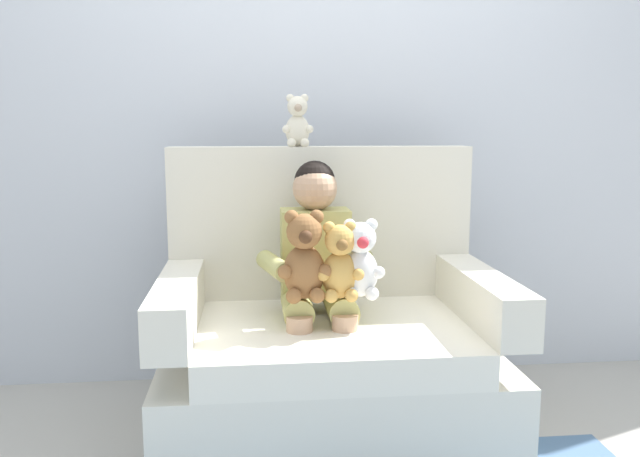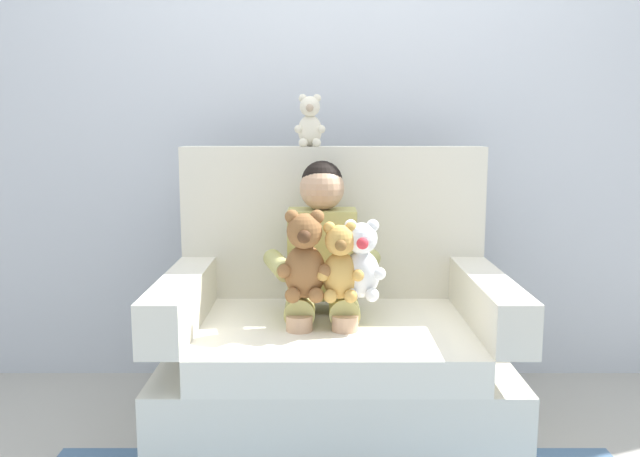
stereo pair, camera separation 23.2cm
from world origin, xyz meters
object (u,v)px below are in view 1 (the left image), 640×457
Objects in this scene: plush_brown at (304,258)px; plush_white at (360,261)px; armchair at (329,348)px; plush_cream_on_backrest at (298,122)px; plush_honey at (340,263)px; seated_child at (317,260)px.

plush_white is at bearing -7.45° from plush_brown.
armchair is 0.91m from plush_cream_on_backrest.
plush_brown reaches higher than plush_white.
plush_cream_on_backrest is (-0.11, 0.48, 0.49)m from plush_honey.
plush_cream_on_backrest reaches higher than plush_white.
armchair is 5.84× the size of plush_cream_on_backrest.
plush_honey is 0.13m from plush_brown.
armchair is at bearing -75.17° from plush_cream_on_backrest.
plush_brown is 1.49× the size of plush_cream_on_backrest.
plush_cream_on_backrest reaches higher than plush_honey.
armchair is at bearing -23.26° from seated_child.
seated_child reaches higher than plush_honey.
plush_brown is at bearing -159.79° from plush_white.
armchair is 1.51× the size of seated_child.
seated_child is 3.87× the size of plush_cream_on_backrest.
seated_child is at bearing 146.62° from plush_white.
plush_honey is 0.69m from plush_cream_on_backrest.
plush_white is (0.14, -0.17, 0.03)m from seated_child.
plush_honey is (0.06, -0.18, 0.03)m from seated_child.
seated_child is 0.22m from plush_white.
seated_child is 2.98× the size of plush_honey.
armchair is 4.49× the size of plush_honey.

